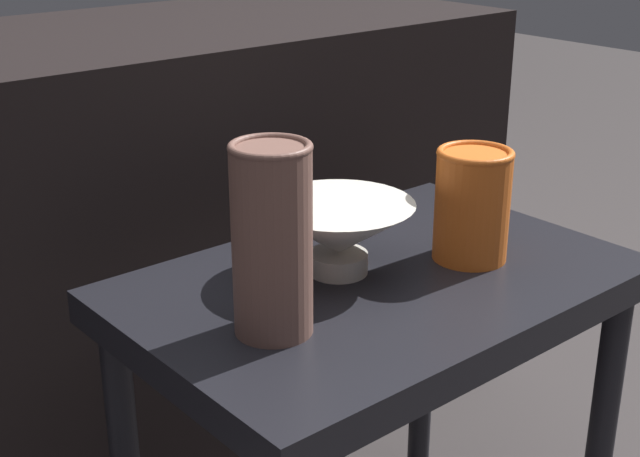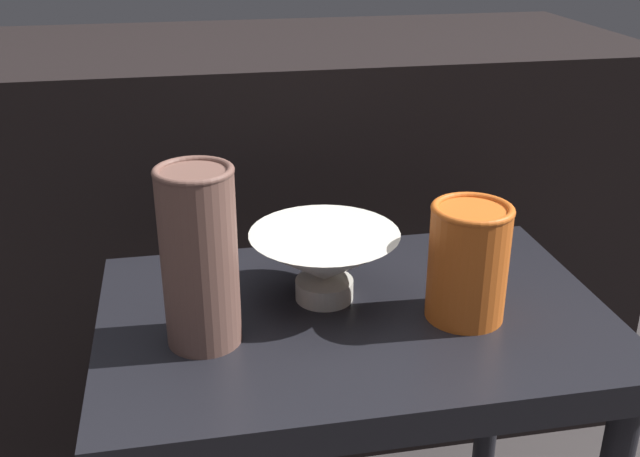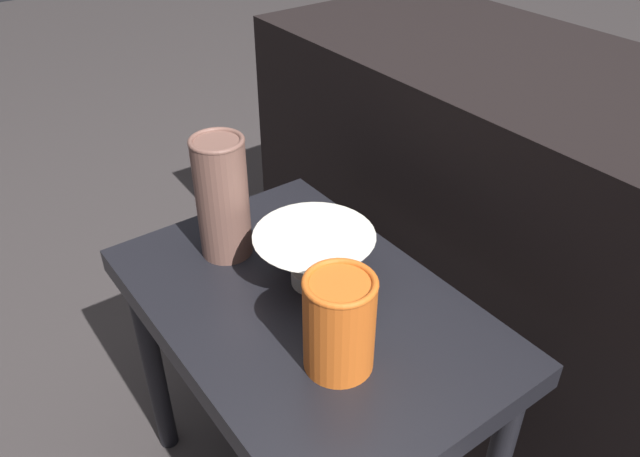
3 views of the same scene
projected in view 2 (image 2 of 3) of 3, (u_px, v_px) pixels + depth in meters
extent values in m
cube|color=black|center=(355.00, 325.00, 0.89)|extent=(0.60, 0.40, 0.04)
cylinder|color=black|center=(150.00, 428.00, 1.09)|extent=(0.04, 0.04, 0.44)
cylinder|color=black|center=(491.00, 387.00, 1.18)|extent=(0.04, 0.04, 0.44)
cube|color=black|center=(289.00, 229.00, 1.42)|extent=(1.20, 0.50, 0.71)
cylinder|color=silver|center=(324.00, 289.00, 0.91)|extent=(0.07, 0.07, 0.02)
cone|color=silver|center=(324.00, 257.00, 0.89)|extent=(0.18, 0.18, 0.06)
cylinder|color=brown|center=(200.00, 259.00, 0.79)|extent=(0.08, 0.08, 0.20)
torus|color=brown|center=(193.00, 171.00, 0.75)|extent=(0.08, 0.08, 0.01)
cylinder|color=orange|center=(468.00, 264.00, 0.85)|extent=(0.09, 0.09, 0.13)
torus|color=orange|center=(473.00, 209.00, 0.82)|extent=(0.09, 0.09, 0.01)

